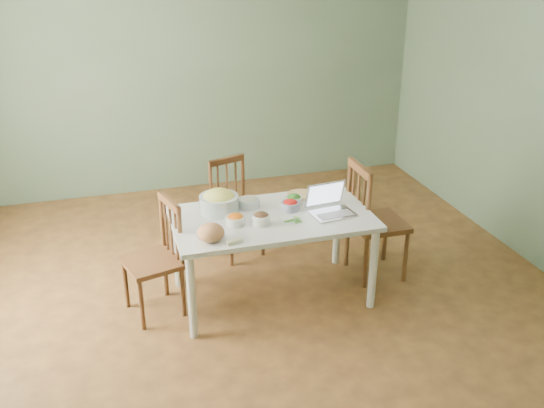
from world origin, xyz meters
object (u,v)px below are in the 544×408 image
object	(u,v)px
dining_table	(272,257)
bread_boule	(211,232)
bowl_squash	(219,201)
chair_right	(378,220)
chair_left	(151,260)
chair_far	(237,209)
laptop	(334,201)

from	to	relation	value
dining_table	bread_boule	world-z (taller)	bread_boule
bowl_squash	chair_right	bearing A→B (deg)	-4.29
chair_left	bread_boule	world-z (taller)	chair_left
chair_far	bread_boule	xyz separation A→B (m)	(-0.43, -1.03, 0.33)
bread_boule	bowl_squash	xyz separation A→B (m)	(0.15, 0.46, 0.03)
chair_far	chair_left	bearing A→B (deg)	-157.06
chair_right	bread_boule	distance (m)	1.53
dining_table	chair_right	world-z (taller)	chair_right
chair_far	chair_left	distance (m)	1.10
bread_boule	bowl_squash	bearing A→B (deg)	71.39
dining_table	bowl_squash	xyz separation A→B (m)	(-0.37, 0.20, 0.44)
chair_far	chair_left	xyz separation A→B (m)	(-0.83, -0.73, 0.02)
dining_table	chair_right	xyz separation A→B (m)	(0.94, 0.10, 0.15)
chair_far	bread_boule	size ratio (longest dim) A/B	4.57
chair_left	bread_boule	distance (m)	0.59
bread_boule	chair_right	bearing A→B (deg)	13.86
chair_right	laptop	xyz separation A→B (m)	(-0.49, -0.21, 0.31)
chair_right	bread_boule	world-z (taller)	chair_right
chair_left	chair_right	world-z (taller)	chair_right
chair_left	bowl_squash	size ratio (longest dim) A/B	3.00
dining_table	bowl_squash	size ratio (longest dim) A/B	4.99
chair_far	bread_boule	bearing A→B (deg)	-130.86
bowl_squash	laptop	world-z (taller)	laptop
chair_right	laptop	world-z (taller)	chair_right
chair_left	bowl_squash	distance (m)	0.67
chair_right	laptop	distance (m)	0.62
bowl_squash	bread_boule	bearing A→B (deg)	-108.61
bread_boule	laptop	xyz separation A→B (m)	(0.97, 0.16, 0.05)
dining_table	chair_far	bearing A→B (deg)	96.92
bowl_squash	chair_far	bearing A→B (deg)	64.55
bread_boule	laptop	bearing A→B (deg)	9.09
dining_table	chair_right	distance (m)	0.96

